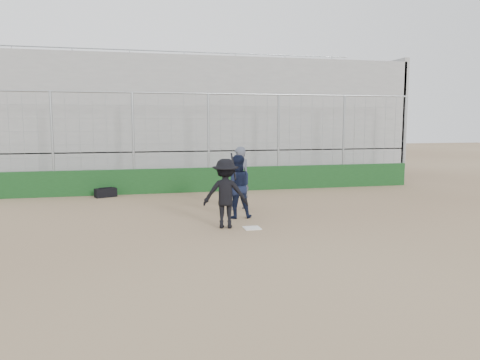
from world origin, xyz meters
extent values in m
plane|color=brown|center=(0.00, 0.00, 0.00)|extent=(90.00, 90.00, 0.00)
cube|color=white|center=(0.00, 0.00, 0.01)|extent=(0.44, 0.44, 0.02)
cube|color=#113714|center=(0.00, 7.00, 0.50)|extent=(18.00, 0.25, 1.00)
cylinder|color=gray|center=(0.00, 7.00, 2.00)|extent=(0.10, 0.10, 4.00)
cylinder|color=gray|center=(9.00, 7.00, 2.00)|extent=(0.10, 0.10, 4.00)
cylinder|color=gray|center=(0.00, 7.00, 4.00)|extent=(18.00, 0.07, 0.07)
cube|color=gray|center=(0.00, 11.95, 0.80)|extent=(20.00, 6.70, 1.60)
cube|color=gray|center=(0.00, 11.95, 3.70)|extent=(20.00, 6.70, 4.20)
cube|color=gray|center=(10.00, 11.95, 2.90)|extent=(0.25, 6.70, 6.10)
cylinder|color=gray|center=(0.00, 15.10, 6.80)|extent=(20.00, 0.06, 0.06)
imported|color=black|center=(-0.67, 0.27, 0.94)|extent=(1.35, 0.98, 1.88)
cylinder|color=black|center=(-0.42, 0.42, 1.66)|extent=(0.07, 0.57, 0.71)
imported|color=black|center=(-0.09, 1.43, 0.62)|extent=(0.96, 0.78, 1.24)
sphere|color=maroon|center=(-0.09, 1.43, 1.12)|extent=(0.28, 0.28, 0.28)
imported|color=#464B59|center=(0.30, 2.78, 0.93)|extent=(0.87, 0.70, 1.86)
cube|color=black|center=(-4.09, 6.44, 0.17)|extent=(0.87, 0.61, 0.34)
cylinder|color=black|center=(-4.09, 6.44, 0.36)|extent=(0.50, 0.23, 0.04)
camera|label=1|loc=(-3.16, -11.95, 2.85)|focal=35.00mm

